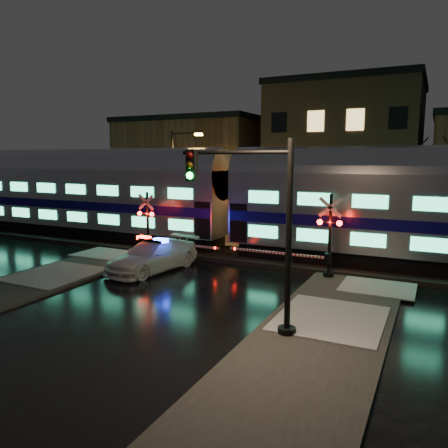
{
  "coord_description": "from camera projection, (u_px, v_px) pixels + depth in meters",
  "views": [
    {
      "loc": [
        9.51,
        -17.47,
        5.6
      ],
      "look_at": [
        -0.28,
        2.5,
        2.2
      ],
      "focal_mm": 35.0,
      "sensor_mm": 36.0,
      "label": 1
    }
  ],
  "objects": [
    {
      "name": "ground",
      "position": [
        206.0,
        278.0,
        20.49
      ],
      "size": [
        120.0,
        120.0,
        0.0
      ],
      "primitive_type": "plane",
      "color": "black",
      "rests_on": "ground"
    },
    {
      "name": "ballast",
      "position": [
        248.0,
        254.0,
        24.91
      ],
      "size": [
        90.0,
        4.2,
        0.24
      ],
      "primitive_type": "cube",
      "color": "black",
      "rests_on": "ground"
    },
    {
      "name": "sidewalk_right",
      "position": [
        307.0,
        356.0,
        12.33
      ],
      "size": [
        4.0,
        20.0,
        0.12
      ],
      "primitive_type": "cube",
      "color": "#2D2D2D",
      "rests_on": "ground"
    },
    {
      "name": "building_left",
      "position": [
        197.0,
        168.0,
        44.99
      ],
      "size": [
        14.0,
        10.0,
        9.0
      ],
      "primitive_type": "cube",
      "color": "brown",
      "rests_on": "ground"
    },
    {
      "name": "building_mid",
      "position": [
        346.0,
        156.0,
        38.72
      ],
      "size": [
        12.0,
        11.0,
        11.5
      ],
      "primitive_type": "cube",
      "color": "brown",
      "rests_on": "ground"
    },
    {
      "name": "train",
      "position": [
        232.0,
        197.0,
        24.85
      ],
      "size": [
        51.0,
        3.12,
        5.92
      ],
      "color": "black",
      "rests_on": "ballast"
    },
    {
      "name": "police_car",
      "position": [
        153.0,
        256.0,
        21.67
      ],
      "size": [
        2.94,
        5.54,
        1.7
      ],
      "rotation": [
        0.0,
        0.0,
        -0.16
      ],
      "color": "white",
      "rests_on": "ground"
    },
    {
      "name": "crossing_signal_right",
      "position": [
        321.0,
        244.0,
        20.18
      ],
      "size": [
        5.58,
        0.65,
        3.95
      ],
      "color": "black",
      "rests_on": "ground"
    },
    {
      "name": "crossing_signal_left",
      "position": [
        152.0,
        231.0,
        24.32
      ],
      "size": [
        5.22,
        0.63,
        3.7
      ],
      "color": "black",
      "rests_on": "ground"
    },
    {
      "name": "traffic_light",
      "position": [
        259.0,
        232.0,
        13.67
      ],
      "size": [
        3.99,
        0.71,
        6.17
      ],
      "rotation": [
        0.0,
        0.0,
        0.08
      ],
      "color": "black",
      "rests_on": "ground"
    },
    {
      "name": "streetlight",
      "position": [
        176.0,
        176.0,
        31.0
      ],
      "size": [
        2.49,
        0.26,
        7.43
      ],
      "color": "black",
      "rests_on": "ground"
    }
  ]
}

